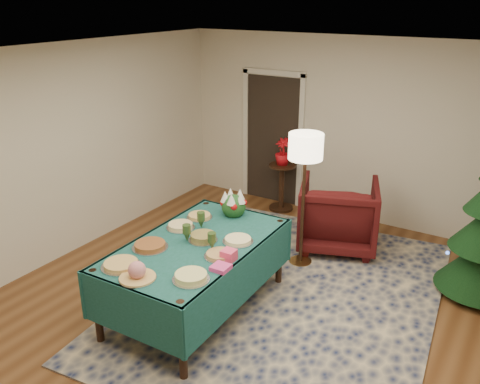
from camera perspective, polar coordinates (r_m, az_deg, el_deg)
The scene contains 23 objects.
room_shell at distance 4.51m, azimuth 0.69°, elevation -3.16°, with size 7.00×7.00×7.00m.
doorway at distance 8.21m, azimuth 3.68°, elevation 6.29°, with size 1.08×0.04×2.16m.
rug at distance 5.94m, azimuth 5.14°, elevation -11.49°, with size 3.20×4.20×0.02m, color #121D45.
buffet_table at distance 5.38m, azimuth -4.96°, elevation -7.26°, with size 1.27×2.12×0.81m.
platter_0 at distance 4.97m, azimuth -13.23°, elevation -7.95°, with size 0.38×0.38×0.05m.
platter_1 at distance 4.72m, azimuth -11.48°, elevation -8.82°, with size 0.34×0.34×0.18m.
platter_2 at distance 4.65m, azimuth -5.53°, elevation -9.47°, with size 0.34×0.34×0.07m.
platter_3 at distance 5.26m, azimuth -10.07°, elevation -5.96°, with size 0.37×0.37×0.06m.
platter_4 at distance 5.02m, azimuth -2.28°, elevation -7.08°, with size 0.31×0.31×0.05m.
platter_5 at distance 5.63m, azimuth -6.69°, elevation -3.83°, with size 0.31×0.31×0.06m.
platter_6 at distance 5.33m, azimuth -4.18°, elevation -5.12°, with size 0.31×0.31×0.08m.
platter_7 at distance 5.30m, azimuth -0.23°, elevation -5.43°, with size 0.32×0.32×0.05m.
platter_8 at distance 5.87m, azimuth -4.58°, elevation -2.73°, with size 0.30×0.30×0.05m.
goblet_0 at distance 5.58m, azimuth -4.40°, elevation -3.12°, with size 0.09×0.09×0.19m.
goblet_1 at distance 5.11m, azimuth -3.17°, elevation -5.50°, with size 0.09×0.09×0.19m.
goblet_2 at distance 5.30m, azimuth -6.00°, elevation -4.56°, with size 0.09×0.09×0.19m.
napkin_stack at distance 4.80m, azimuth -2.17°, elevation -8.48°, with size 0.16×0.16×0.04m, color #E23E8F.
gift_box at distance 4.94m, azimuth -1.28°, elevation -7.11°, with size 0.13×0.13×0.11m, color #F4436C.
centerpiece at distance 5.88m, azimuth -0.73°, elevation -1.33°, with size 0.29×0.29×0.34m.
armchair at distance 6.90m, azimuth 10.97°, elevation -2.16°, with size 1.00×0.94×1.03m, color #410D0F.
floor_lamp at distance 6.07m, azimuth 7.36°, elevation 4.17°, with size 0.41×0.41×1.71m.
side_table at distance 8.05m, azimuth 4.69°, elevation 0.48°, with size 0.42×0.42×0.75m.
potted_plant at distance 7.88m, azimuth 4.80°, elevation 3.90°, with size 0.24×0.42×0.24m, color red.
Camera 1 is at (2.11, -3.52, 3.22)m, focal length 38.00 mm.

